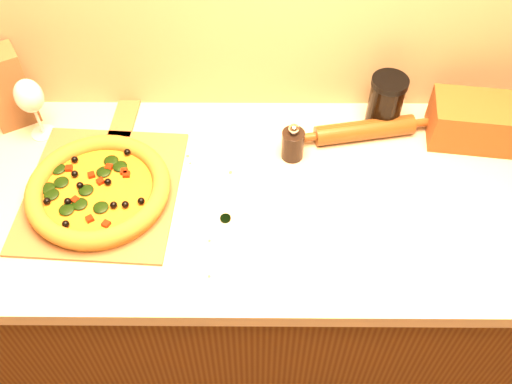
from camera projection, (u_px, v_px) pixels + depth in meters
name	position (u px, v px, depth m)	size (l,w,h in m)	color
cabinet	(276.00, 288.00, 1.76)	(2.80, 0.65, 0.86)	#4A2710
countertop	(281.00, 197.00, 1.42)	(2.84, 0.68, 0.04)	#C0B696
pizza_peel	(104.00, 185.00, 1.41)	(0.39, 0.56, 0.01)	brown
pizza	(99.00, 190.00, 1.37)	(0.34, 0.34, 0.05)	gold
bottle_cap	(225.00, 218.00, 1.35)	(0.03, 0.03, 0.01)	black
pepper_grinder	(293.00, 144.00, 1.44)	(0.06, 0.06, 0.11)	black
rolling_pin	(365.00, 130.00, 1.50)	(0.38, 0.10, 0.05)	#512D0E
wine_glass	(29.00, 98.00, 1.43)	(0.07, 0.07, 0.18)	silver
paper_bag	(6.00, 88.00, 1.48)	(0.11, 0.09, 0.21)	brown
dark_jar	(386.00, 102.00, 1.49)	(0.09, 0.09, 0.15)	black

